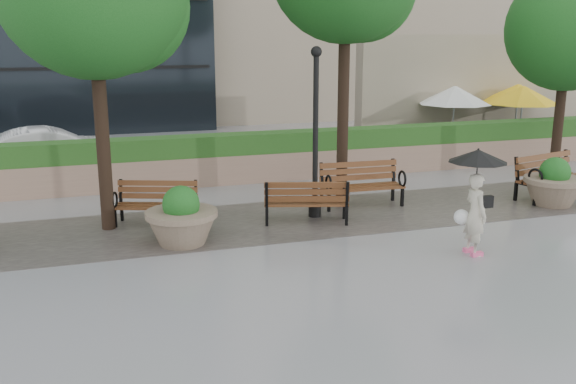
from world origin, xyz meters
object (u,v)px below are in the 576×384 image
object	(u,v)px
bench_4	(551,186)
pedestrian	(476,191)
bench_3	(362,194)
planter_right	(553,187)
planter_left	(182,222)
lamppost	(315,145)
bench_2	(306,210)
car_right	(52,150)
bench_1	(156,212)

from	to	relation	value
bench_4	pedestrian	xyz separation A→B (m)	(-4.26, -3.03, 0.88)
bench_3	planter_right	xyz separation A→B (m)	(4.42, -1.31, 0.15)
planter_left	pedestrian	distance (m)	5.62
lamppost	bench_3	bearing A→B (deg)	20.25
bench_4	pedestrian	world-z (taller)	pedestrian
bench_2	lamppost	xyz separation A→B (m)	(0.35, 0.40, 1.36)
planter_right	car_right	size ratio (longest dim) A/B	0.35
bench_2	lamppost	size ratio (longest dim) A/B	0.51
bench_1	planter_left	bearing A→B (deg)	-57.49
bench_4	lamppost	bearing A→B (deg)	163.91
bench_1	planter_right	bearing A→B (deg)	12.32
bench_1	bench_3	bearing A→B (deg)	20.72
bench_1	bench_3	world-z (taller)	bench_3
car_right	bench_2	bearing A→B (deg)	-151.67
planter_left	car_right	distance (m)	8.39
planter_left	pedestrian	world-z (taller)	pedestrian
bench_1	planter_right	distance (m)	9.38
lamppost	car_right	xyz separation A→B (m)	(-5.80, 6.91, -0.98)
bench_1	bench_4	bearing A→B (deg)	16.04
lamppost	pedestrian	bearing A→B (deg)	-58.94
bench_3	lamppost	bearing A→B (deg)	-157.23
planter_left	lamppost	world-z (taller)	lamppost
pedestrian	car_right	bearing A→B (deg)	38.78
bench_1	planter_right	world-z (taller)	planter_right
bench_3	car_right	distance (m)	9.63
lamppost	pedestrian	size ratio (longest dim) A/B	1.91
planter_right	pedestrian	bearing A→B (deg)	-147.46
bench_2	planter_right	world-z (taller)	planter_right
bench_1	bench_3	xyz separation A→B (m)	(4.87, 0.06, 0.03)
bench_1	lamppost	distance (m)	3.77
planter_right	car_right	bearing A→B (deg)	146.39
bench_3	planter_left	xyz separation A→B (m)	(-4.53, -1.55, 0.15)
bench_1	planter_left	size ratio (longest dim) A/B	1.32
planter_left	lamppost	size ratio (longest dim) A/B	0.37
lamppost	planter_left	bearing A→B (deg)	-161.66
bench_3	pedestrian	size ratio (longest dim) A/B	1.01
planter_left	lamppost	xyz separation A→B (m)	(3.15, 1.04, 1.19)
bench_2	bench_1	bearing A→B (deg)	1.18
pedestrian	bench_2	bearing A→B (deg)	40.31
bench_2	planter_left	distance (m)	2.88
planter_left	pedestrian	size ratio (longest dim) A/B	0.71
planter_right	bench_3	bearing A→B (deg)	163.45
planter_right	car_right	world-z (taller)	car_right
bench_1	planter_right	xyz separation A→B (m)	(9.29, -1.26, 0.18)
bench_1	lamppost	bearing A→B (deg)	12.63
planter_left	planter_right	size ratio (longest dim) A/B	1.00
bench_2	car_right	size ratio (longest dim) A/B	0.47
bench_1	bench_2	size ratio (longest dim) A/B	0.96
bench_1	bench_2	distance (m)	3.25
planter_left	bench_2	bearing A→B (deg)	13.00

